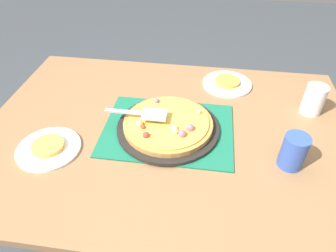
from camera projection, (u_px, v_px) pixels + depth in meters
ground_plane at (168, 235)px, 1.62m from camera, size 8.00×8.00×0.00m
dining_table at (168, 151)px, 1.20m from camera, size 1.40×1.00×0.75m
placemat at (168, 129)px, 1.13m from camera, size 0.48×0.36×0.01m
pizza_pan at (168, 127)px, 1.12m from camera, size 0.38×0.38×0.01m
pizza at (168, 123)px, 1.11m from camera, size 0.33×0.33×0.05m
plate_near_left at (227, 84)px, 1.37m from camera, size 0.22×0.22×0.01m
plate_far_right at (49, 148)px, 1.05m from camera, size 0.22×0.22×0.01m
served_slice_left at (227, 81)px, 1.36m from camera, size 0.11×0.11×0.02m
served_slice_right at (48, 146)px, 1.04m from camera, size 0.11×0.11×0.02m
cup_near at (294, 151)px, 0.96m from camera, size 0.08×0.08×0.12m
cup_far at (314, 100)px, 1.18m from camera, size 0.08×0.08×0.12m
pizza_server at (141, 113)px, 1.10m from camera, size 0.23×0.07×0.01m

